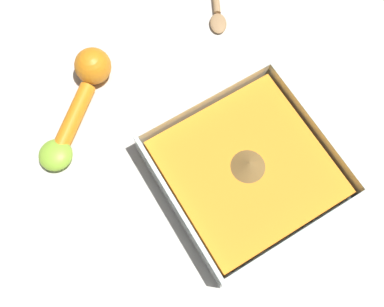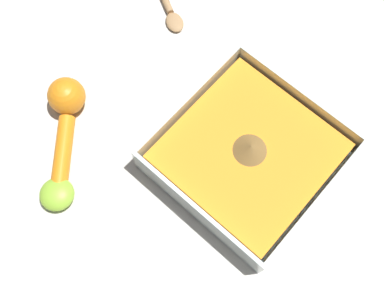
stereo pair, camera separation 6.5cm
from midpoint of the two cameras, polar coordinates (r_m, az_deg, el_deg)
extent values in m
plane|color=beige|center=(0.67, 8.72, -5.82)|extent=(4.00, 4.00, 0.00)
cube|color=silver|center=(0.67, 9.42, -3.09)|extent=(0.24, 0.24, 0.01)
cube|color=silver|center=(0.69, 17.66, 2.49)|extent=(0.24, 0.01, 0.05)
cube|color=silver|center=(0.62, 1.12, -7.58)|extent=(0.24, 0.01, 0.05)
cube|color=silver|center=(0.64, 15.72, -10.73)|extent=(0.01, 0.22, 0.05)
cube|color=silver|center=(0.67, 4.36, 5.68)|extent=(0.01, 0.22, 0.05)
cube|color=orange|center=(0.65, 9.72, -2.53)|extent=(0.21, 0.21, 0.04)
cone|color=brown|center=(0.63, 10.12, -1.81)|extent=(0.05, 0.05, 0.02)
sphere|color=orange|center=(0.72, -9.97, 10.56)|extent=(0.06, 0.06, 0.06)
cylinder|color=orange|center=(0.70, -12.44, 3.76)|extent=(0.10, 0.11, 0.03)
ellipsoid|color=#93CC38|center=(0.69, -14.41, -0.57)|extent=(0.05, 0.05, 0.03)
ellipsoid|color=tan|center=(0.79, 5.78, 15.82)|extent=(0.05, 0.04, 0.01)
camera|label=1|loc=(0.03, 92.89, -8.10)|focal=42.00mm
camera|label=2|loc=(0.03, -87.11, 8.10)|focal=42.00mm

